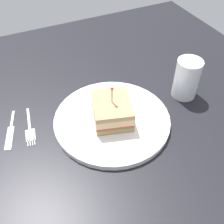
% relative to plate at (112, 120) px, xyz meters
% --- Properties ---
extents(ground_plane, '(1.08, 1.08, 0.02)m').
position_rel_plate_xyz_m(ground_plane, '(0.00, 0.00, -0.02)').
color(ground_plane, black).
extents(plate, '(0.28, 0.28, 0.01)m').
position_rel_plate_xyz_m(plate, '(0.00, 0.00, 0.00)').
color(plate, white).
rests_on(plate, ground_plane).
extents(sandwich_half_center, '(0.12, 0.11, 0.09)m').
position_rel_plate_xyz_m(sandwich_half_center, '(0.00, 0.00, 0.03)').
color(sandwich_half_center, tan).
rests_on(sandwich_half_center, plate).
extents(drink_glass, '(0.06, 0.06, 0.11)m').
position_rel_plate_xyz_m(drink_glass, '(-0.01, 0.22, 0.04)').
color(drink_glass, '#B74C33').
rests_on(drink_glass, ground_plane).
extents(fork, '(0.12, 0.03, 0.00)m').
position_rel_plate_xyz_m(fork, '(-0.06, -0.19, -0.00)').
color(fork, silver).
rests_on(fork, ground_plane).
extents(knife, '(0.12, 0.05, 0.00)m').
position_rel_plate_xyz_m(knife, '(-0.07, -0.23, -0.00)').
color(knife, silver).
rests_on(knife, ground_plane).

